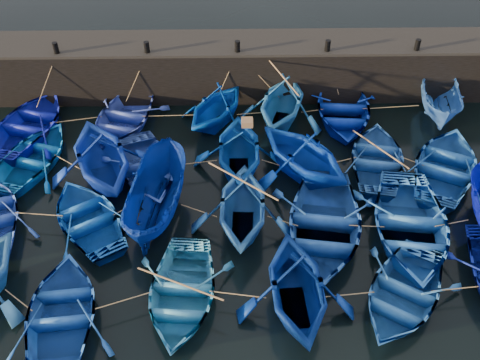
{
  "coord_description": "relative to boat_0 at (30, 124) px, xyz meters",
  "views": [
    {
      "loc": [
        -0.27,
        -11.82,
        14.37
      ],
      "look_at": [
        0.0,
        3.2,
        0.7
      ],
      "focal_mm": 40.0,
      "sensor_mm": 36.0,
      "label": 1
    }
  ],
  "objects": [
    {
      "name": "loose_oars",
      "position": [
        10.52,
        -4.17,
        1.12
      ],
      "size": [
        9.82,
        11.69,
        1.45
      ],
      "color": "#99724C",
      "rests_on": "ground"
    },
    {
      "name": "ground",
      "position": [
        9.11,
        -7.2,
        -0.52
      ],
      "size": [
        120.0,
        120.0,
        0.0
      ],
      "primitive_type": "plane",
      "color": "black",
      "rests_on": "ground"
    },
    {
      "name": "wooden_crate",
      "position": [
        9.41,
        -2.64,
        1.89
      ],
      "size": [
        0.43,
        0.42,
        0.25
      ],
      "primitive_type": "cube",
      "color": "olive",
      "rests_on": "boat_9"
    },
    {
      "name": "boat_3",
      "position": [
        11.04,
        0.62,
        0.64
      ],
      "size": [
        4.89,
        5.3,
        2.32
      ],
      "primitive_type": "imported",
      "rotation": [
        0.0,
        0.0,
        -0.29
      ],
      "color": "blue",
      "rests_on": "ground"
    },
    {
      "name": "boat_22",
      "position": [
        7.16,
        -8.99,
        -0.06
      ],
      "size": [
        3.52,
        4.68,
        0.92
      ],
      "primitive_type": "imported",
      "rotation": [
        0.0,
        0.0,
        -0.08
      ],
      "color": "#2C7CC1",
      "rests_on": "ground"
    },
    {
      "name": "quay_wall",
      "position": [
        9.11,
        3.3,
        0.73
      ],
      "size": [
        26.0,
        2.5,
        2.5
      ],
      "primitive_type": "cube",
      "color": "black",
      "rests_on": "ground"
    },
    {
      "name": "boat_9",
      "position": [
        9.11,
        -2.64,
        0.62
      ],
      "size": [
        3.75,
        4.35,
        2.29
      ],
      "primitive_type": "imported",
      "rotation": [
        0.0,
        0.0,
        3.14
      ],
      "color": "#053B8F",
      "rests_on": "ground"
    },
    {
      "name": "boat_17",
      "position": [
        12.01,
        -6.27,
        0.05
      ],
      "size": [
        4.73,
        6.04,
        1.14
      ],
      "primitive_type": "imported",
      "rotation": [
        0.0,
        0.0,
        -0.15
      ],
      "color": "#1B4B99",
      "rests_on": "ground"
    },
    {
      "name": "boat_4",
      "position": [
        13.83,
        0.83,
        0.01
      ],
      "size": [
        4.09,
        5.4,
        1.05
      ],
      "primitive_type": "imported",
      "rotation": [
        0.0,
        0.0,
        -0.09
      ],
      "color": "#072491",
      "rests_on": "ground"
    },
    {
      "name": "boat_10",
      "position": [
        11.61,
        -3.0,
        0.65
      ],
      "size": [
        5.8,
        5.89,
        2.35
      ],
      "primitive_type": "imported",
      "rotation": [
        0.0,
        0.0,
        3.83
      ],
      "color": "#0532A9",
      "rests_on": "ground"
    },
    {
      "name": "boat_0",
      "position": [
        0.0,
        0.0,
        0.0
      ],
      "size": [
        4.69,
        5.74,
        1.04
      ],
      "primitive_type": "imported",
      "rotation": [
        0.0,
        0.0,
        2.9
      ],
      "color": "#07108B",
      "rests_on": "ground"
    },
    {
      "name": "boat_15",
      "position": [
        6.04,
        -5.14,
        0.42
      ],
      "size": [
        2.54,
        5.07,
        1.88
      ],
      "primitive_type": "imported",
      "rotation": [
        0.0,
        0.0,
        2.99
      ],
      "color": "navy",
      "rests_on": "ground"
    },
    {
      "name": "quay_top",
      "position": [
        9.11,
        3.3,
        2.04
      ],
      "size": [
        26.0,
        2.5,
        0.12
      ],
      "primitive_type": "cube",
      "color": "black",
      "rests_on": "quay_wall"
    },
    {
      "name": "boat_14",
      "position": [
        3.63,
        -5.63,
        -0.07
      ],
      "size": [
        4.93,
        5.31,
        0.9
      ],
      "primitive_type": "imported",
      "rotation": [
        0.0,
        0.0,
        3.7
      ],
      "color": "#0E4CAC",
      "rests_on": "ground"
    },
    {
      "name": "bollard_3",
      "position": [
        13.11,
        2.4,
        2.35
      ],
      "size": [
        0.24,
        0.24,
        0.5
      ],
      "primitive_type": "cylinder",
      "color": "black",
      "rests_on": "quay_top"
    },
    {
      "name": "boat_1",
      "position": [
        3.98,
        0.44,
        -0.03
      ],
      "size": [
        4.42,
        5.4,
        0.98
      ],
      "primitive_type": "imported",
      "rotation": [
        0.0,
        0.0,
        -0.24
      ],
      "color": "#2D42AD",
      "rests_on": "ground"
    },
    {
      "name": "boat_11",
      "position": [
        14.72,
        -2.55,
        -0.05
      ],
      "size": [
        4.09,
        5.09,
        0.94
      ],
      "primitive_type": "imported",
      "rotation": [
        0.0,
        0.0,
        2.94
      ],
      "color": "#1E5298",
      "rests_on": "ground"
    },
    {
      "name": "boat_2",
      "position": [
        8.14,
        0.5,
        0.49
      ],
      "size": [
        4.84,
        5.0,
        2.02
      ],
      "primitive_type": "imported",
      "rotation": [
        0.0,
        0.0,
        -0.56
      ],
      "color": "#0038A5",
      "rests_on": "ground"
    },
    {
      "name": "boat_16",
      "position": [
        9.15,
        -5.78,
        0.6
      ],
      "size": [
        3.92,
        4.48,
        2.25
      ],
      "primitive_type": "imported",
      "rotation": [
        0.0,
        0.0,
        -0.06
      ],
      "color": "#1D56A0",
      "rests_on": "ground"
    },
    {
      "name": "bollard_1",
      "position": [
        5.11,
        2.4,
        2.35
      ],
      "size": [
        0.24,
        0.24,
        0.5
      ],
      "primitive_type": "cylinder",
      "color": "black",
      "rests_on": "quay_top"
    },
    {
      "name": "boat_23",
      "position": [
        10.73,
        -9.27,
        0.61
      ],
      "size": [
        3.98,
        4.54,
        2.26
      ],
      "primitive_type": "imported",
      "rotation": [
        0.0,
        0.0,
        0.07
      ],
      "color": "navy",
      "rests_on": "ground"
    },
    {
      "name": "bollard_0",
      "position": [
        1.11,
        2.4,
        2.35
      ],
      "size": [
        0.24,
        0.24,
        0.5
      ],
      "primitive_type": "cylinder",
      "color": "black",
      "rests_on": "quay_top"
    },
    {
      "name": "boat_5",
      "position": [
        18.23,
        1.06,
        0.34
      ],
      "size": [
        2.51,
        4.69,
        1.72
      ],
      "primitive_type": "imported",
      "rotation": [
        0.0,
        0.0,
        -0.2
      ],
      "color": "blue",
      "rests_on": "ground"
    },
    {
      "name": "boat_6",
      "position": [
        0.73,
        -2.19,
        -0.06
      ],
      "size": [
        4.41,
        5.24,
        0.93
      ],
      "primitive_type": "imported",
      "rotation": [
        0.0,
        0.0,
        2.83
      ],
      "color": "#085399",
      "rests_on": "ground"
    },
    {
      "name": "boat_24",
      "position": [
        14.12,
        -9.11,
        -0.06
      ],
      "size": [
        5.04,
        5.42,
        0.92
      ],
      "primitive_type": "imported",
      "rotation": [
        0.0,
        0.0,
        -0.57
      ],
      "color": "#2360B1",
      "rests_on": "ground"
    },
    {
      "name": "boat_8",
      "position": [
        5.4,
        -2.96,
        -0.06
      ],
      "size": [
        4.5,
        5.29,
        0.93
      ],
      "primitive_type": "imported",
      "rotation": [
        0.0,
        0.0,
        0.34
      ],
      "color": "#3051B7",
      "rests_on": "ground"
    },
    {
      "name": "bollard_2",
      "position": [
        9.11,
        2.4,
        2.35
      ],
      "size": [
        0.24,
        0.24,
        0.5
      ],
      "primitive_type": "cylinder",
      "color": "black",
      "rests_on": "quay_top"
    },
    {
      "name": "boat_7",
      "position": [
        3.78,
        -3.11,
        0.75
      ],
      "size": [
        5.72,
        6.07,
        2.54
      ],
      "primitive_type": "imported",
      "rotation": [
        0.0,
        0.0,
        3.54
      ],
      "color": "#0D2E9B",
      "rests_on": "ground"
    },
    {
      "name": "boat_12",
      "position": [
        17.34,
        -3.11,
        -0.0
      ],
      "size": [
        5.48,
        6.11,
        1.04
      ],
      "primitive_type": "imported",
      "rotation": [
        0.0,
        0.0,
        2.67
      ],
      "color": "#1953A5",
      "rests_on": "ground"
    },
    {
      "name": "bollard_4",
      "position": [
        17.11,
        2.4,
        2.35
      ],
      "size": [
        0.24,
        0.24,
        0.5
      ],
      "primitive_type": "cylinder",
      "color": "black",
      "rests_on": "quay_top"
    },
    {
      "name": "boat_18",
      "position": [
        15.04,
        -6.37,
        0.05
      ],
      "size": [
        4.61,
        5.97,
        1.14
      ],
      "primitive_type": "imported",
      "rotation": [
        0.0,
        0.0,
        -0.13
      ],
      "color": "blue",
      "rests_on": "ground"
    },
    {
      "name": "mooring_ropes",
      "position": [
        8.98,
        -2.22,
        0.35
      ],
      "size": [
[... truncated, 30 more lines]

